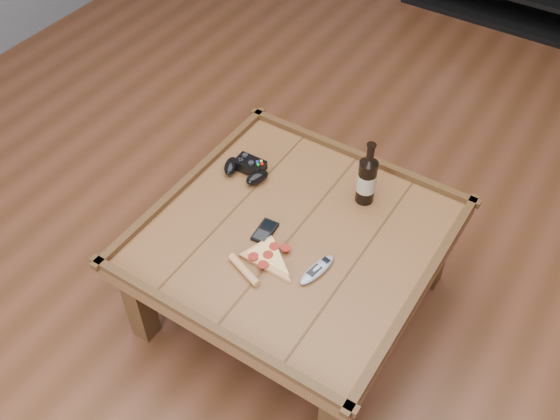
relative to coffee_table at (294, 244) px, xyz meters
The scene contains 7 objects.
ground 0.39m from the coffee_table, ahead, with size 6.00×6.00×0.00m, color #4B2815.
coffee_table is the anchor object (origin of this frame).
beer_bottle 0.36m from the coffee_table, 65.06° to the left, with size 0.07×0.07×0.27m.
game_controller 0.37m from the coffee_table, 153.24° to the left, with size 0.21×0.14×0.06m.
pizza_slice 0.18m from the coffee_table, 96.88° to the right, with size 0.25×0.31×0.03m.
smartphone 0.12m from the coffee_table, 148.07° to the right, with size 0.07×0.12×0.01m.
remote_control 0.20m from the coffee_table, 34.30° to the right, with size 0.08×0.17×0.02m.
Camera 1 is at (0.76, -1.27, 2.14)m, focal length 40.00 mm.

